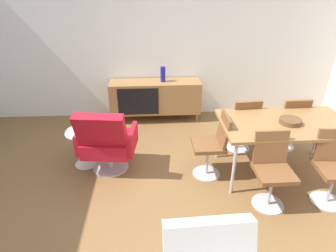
{
  "coord_description": "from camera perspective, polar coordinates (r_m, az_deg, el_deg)",
  "views": [
    {
      "loc": [
        -0.27,
        -2.45,
        2.3
      ],
      "look_at": [
        -0.11,
        0.21,
        0.92
      ],
      "focal_mm": 30.17,
      "sensor_mm": 36.0,
      "label": 1
    }
  ],
  "objects": [
    {
      "name": "lounge_chair_red",
      "position": [
        3.71,
        -12.36,
        -2.88
      ],
      "size": [
        0.78,
        0.72,
        0.95
      ],
      "color": "red",
      "rests_on": "ground_plane"
    },
    {
      "name": "dining_chair_back_right",
      "position": [
        4.49,
        23.28,
        0.93
      ],
      "size": [
        0.41,
        0.44,
        0.86
      ],
      "color": "brown",
      "rests_on": "ground_plane"
    },
    {
      "name": "fruit_bowl",
      "position": [
        3.9,
        -17.14,
        -0.45
      ],
      "size": [
        0.2,
        0.2,
        0.11
      ],
      "color": "#262628",
      "rests_on": "side_table_round"
    },
    {
      "name": "side_table_round",
      "position": [
        4.01,
        -16.67,
        -3.45
      ],
      "size": [
        0.44,
        0.44,
        0.52
      ],
      "color": "white",
      "rests_on": "ground_plane"
    },
    {
      "name": "vase_cobalt",
      "position": [
        4.97,
        -1.03,
        10.42
      ],
      "size": [
        0.09,
        0.09,
        0.26
      ],
      "color": "navy",
      "rests_on": "sideboard"
    },
    {
      "name": "dining_chair_near_window",
      "position": [
        3.61,
        9.11,
        -3.48
      ],
      "size": [
        0.42,
        0.4,
        0.86
      ],
      "color": "brown",
      "rests_on": "ground_plane"
    },
    {
      "name": "dining_chair_front_left",
      "position": [
        3.33,
        20.29,
        -7.94
      ],
      "size": [
        0.4,
        0.43,
        0.86
      ],
      "color": "brown",
      "rests_on": "ground_plane"
    },
    {
      "name": "sideboard",
      "position": [
        5.1,
        -2.59,
        5.95
      ],
      "size": [
        1.6,
        0.45,
        0.72
      ],
      "color": "olive",
      "rests_on": "ground_plane"
    },
    {
      "name": "ground_plane",
      "position": [
        3.37,
        2.09,
        -15.66
      ],
      "size": [
        8.32,
        8.32,
        0.0
      ],
      "primitive_type": "plane",
      "color": "brown"
    },
    {
      "name": "wall_back",
      "position": [
        5.14,
        -0.52,
        17.28
      ],
      "size": [
        6.8,
        0.12,
        2.8
      ],
      "primitive_type": "cube",
      "color": "white",
      "rests_on": "ground_plane"
    },
    {
      "name": "wooden_bowl_on_table",
      "position": [
        3.75,
        23.48,
        0.91
      ],
      "size": [
        0.26,
        0.26,
        0.06
      ],
      "primitive_type": "cylinder",
      "color": "brown",
      "rests_on": "dining_table"
    },
    {
      "name": "dining_chair_back_left",
      "position": [
        4.22,
        14.78,
        0.72
      ],
      "size": [
        0.42,
        0.45,
        0.86
      ],
      "color": "brown",
      "rests_on": "ground_plane"
    },
    {
      "name": "dining_chair_front_right",
      "position": [
        3.66,
        30.53,
        -6.89
      ],
      "size": [
        0.43,
        0.45,
        0.86
      ],
      "color": "brown",
      "rests_on": "ground_plane"
    },
    {
      "name": "dining_table",
      "position": [
        3.79,
        22.6,
        0.15
      ],
      "size": [
        1.6,
        0.9,
        0.74
      ],
      "color": "olive",
      "rests_on": "ground_plane"
    }
  ]
}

